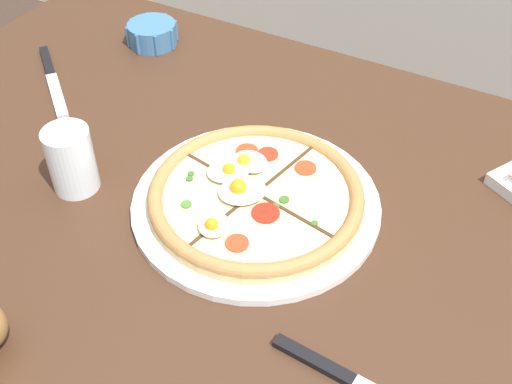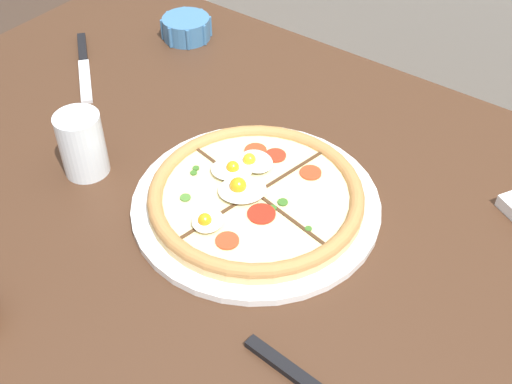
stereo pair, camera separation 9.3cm
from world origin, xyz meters
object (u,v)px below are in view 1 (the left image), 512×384
knife_spare (52,79)px  dining_table (249,243)px  water_glass (72,163)px  pizza (255,197)px  ramekin_bowl (152,33)px

knife_spare → dining_table: bearing=27.5°
knife_spare → water_glass: (0.23, -0.20, 0.04)m
pizza → water_glass: size_ratio=3.53×
dining_table → knife_spare: knife_spare is taller
dining_table → pizza: pizza is taller
dining_table → knife_spare: 0.50m
pizza → knife_spare: bearing=167.4°
knife_spare → water_glass: bearing=-1.4°
dining_table → ramekin_bowl: 0.52m
dining_table → water_glass: bearing=-158.2°
water_glass → knife_spare: bearing=138.9°
pizza → ramekin_bowl: bearing=142.5°
ramekin_bowl → water_glass: bearing=-70.0°
water_glass → ramekin_bowl: bearing=110.0°
ramekin_bowl → pizza: bearing=-37.5°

